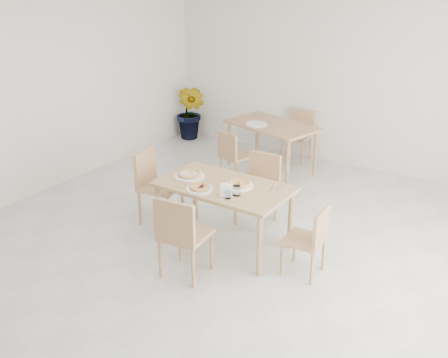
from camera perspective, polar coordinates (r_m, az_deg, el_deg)
The scene contains 21 objects.
main_table at distance 5.87m, azimuth 0.00°, elevation -1.40°, with size 1.48×0.85×0.75m.
chair_south at distance 5.32m, azimuth -4.70°, elevation -5.78°, with size 0.50×0.50×0.92m.
chair_north at distance 6.50m, azimuth 3.92°, elevation -0.48°, with size 0.44×0.44×0.88m.
chair_west at distance 6.55m, azimuth -7.60°, elevation -0.19°, with size 0.53×0.53×0.93m.
chair_east at distance 5.46m, azimuth 9.45°, elevation -6.22°, with size 0.40×0.40×0.78m.
plate_margherita at distance 5.80m, azimuth 1.59°, elevation -0.70°, with size 0.33×0.33×0.02m, color white.
plate_mushroom at distance 6.06m, azimuth -3.80°, elevation 0.32°, with size 0.35×0.35×0.02m, color white.
plate_pepperoni at distance 5.71m, azimuth -2.67°, elevation -1.11°, with size 0.30×0.30×0.02m, color white.
pizza_margherita at distance 5.79m, azimuth 1.59°, elevation -0.50°, with size 0.34×0.34×0.03m.
pizza_mushroom at distance 6.06m, azimuth -3.80°, elevation 0.52°, with size 0.30×0.30×0.03m.
pizza_pepperoni at distance 5.70m, azimuth -2.68°, elevation -0.90°, with size 0.28×0.28×0.03m.
tumbler_a at distance 5.56m, azimuth 1.38°, elevation -1.27°, with size 0.08×0.08×0.11m, color white.
tumbler_b at distance 5.49m, azimuth 0.42°, elevation -1.68°, with size 0.07×0.07×0.09m, color white.
napkin_holder at distance 5.51m, azimuth 0.25°, elevation -1.29°, with size 0.14×0.11×0.14m.
fork_a at distance 5.77m, azimuth 6.08°, elevation -1.04°, with size 0.01×0.17×0.01m, color silver.
fork_b at distance 5.77m, azimuth 5.21°, elevation -0.98°, with size 0.02×0.18×0.01m, color silver.
second_table at distance 8.13m, azimuth 5.23°, elevation 5.36°, with size 1.52×1.09×0.75m.
chair_back_s at distance 7.68m, azimuth 0.95°, elevation 2.83°, with size 0.49×0.49×0.79m.
chair_back_n at distance 8.70m, azimuth 8.17°, elevation 5.12°, with size 0.42×0.42×0.82m.
plate_empty at distance 8.06m, azimuth 3.56°, elevation 6.00°, with size 0.33×0.33×0.02m, color white.
potted_plant at distance 9.65m, azimuth -3.62°, elevation 7.26°, with size 0.56×0.45×1.02m, color #276C20.
Camera 1 is at (2.98, -4.26, 3.05)m, focal length 42.00 mm.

